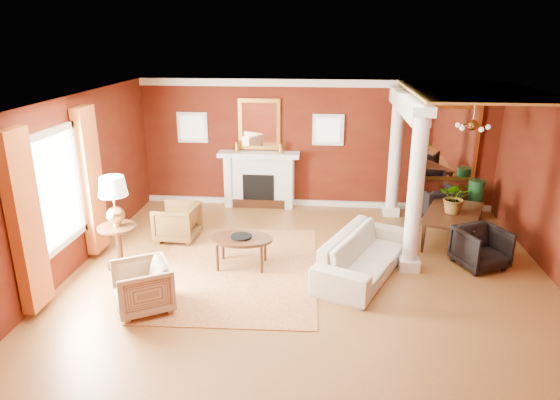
# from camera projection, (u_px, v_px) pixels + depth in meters

# --- Properties ---
(ground) EXTENTS (8.00, 8.00, 0.00)m
(ground) POSITION_uv_depth(u_px,v_px,m) (309.00, 273.00, 8.48)
(ground) COLOR brown
(ground) RESTS_ON ground
(room_shell) EXTENTS (8.04, 7.04, 2.92)m
(room_shell) POSITION_uv_depth(u_px,v_px,m) (312.00, 157.00, 7.83)
(room_shell) COLOR #511A0B
(room_shell) RESTS_ON ground
(fireplace) EXTENTS (1.85, 0.42, 1.29)m
(fireplace) POSITION_uv_depth(u_px,v_px,m) (259.00, 179.00, 11.51)
(fireplace) COLOR silver
(fireplace) RESTS_ON ground
(overmantel_mirror) EXTENTS (0.95, 0.07, 1.15)m
(overmantel_mirror) POSITION_uv_depth(u_px,v_px,m) (259.00, 124.00, 11.24)
(overmantel_mirror) COLOR gold
(overmantel_mirror) RESTS_ON fireplace
(flank_window_left) EXTENTS (0.70, 0.07, 0.70)m
(flank_window_left) POSITION_uv_depth(u_px,v_px,m) (192.00, 127.00, 11.42)
(flank_window_left) COLOR silver
(flank_window_left) RESTS_ON room_shell
(flank_window_right) EXTENTS (0.70, 0.07, 0.70)m
(flank_window_right) POSITION_uv_depth(u_px,v_px,m) (328.00, 130.00, 11.14)
(flank_window_right) COLOR silver
(flank_window_right) RESTS_ON room_shell
(left_window) EXTENTS (0.21, 2.55, 2.60)m
(left_window) POSITION_uv_depth(u_px,v_px,m) (61.00, 198.00, 7.81)
(left_window) COLOR white
(left_window) RESTS_ON room_shell
(column_front) EXTENTS (0.36, 0.36, 2.80)m
(column_front) POSITION_uv_depth(u_px,v_px,m) (416.00, 190.00, 8.15)
(column_front) COLOR silver
(column_front) RESTS_ON ground
(column_back) EXTENTS (0.36, 0.36, 2.80)m
(column_back) POSITION_uv_depth(u_px,v_px,m) (395.00, 152.00, 10.69)
(column_back) COLOR silver
(column_back) RESTS_ON ground
(header_beam) EXTENTS (0.30, 3.20, 0.32)m
(header_beam) POSITION_uv_depth(u_px,v_px,m) (407.00, 103.00, 9.27)
(header_beam) COLOR silver
(header_beam) RESTS_ON column_front
(amber_ceiling) EXTENTS (2.30, 3.40, 0.04)m
(amber_ceiling) POSITION_uv_depth(u_px,v_px,m) (475.00, 91.00, 8.95)
(amber_ceiling) COLOR gold
(amber_ceiling) RESTS_ON room_shell
(dining_mirror) EXTENTS (1.30, 0.07, 1.70)m
(dining_mirror) POSITION_uv_depth(u_px,v_px,m) (448.00, 143.00, 10.97)
(dining_mirror) COLOR gold
(dining_mirror) RESTS_ON room_shell
(chandelier) EXTENTS (0.60, 0.62, 0.75)m
(chandelier) POSITION_uv_depth(u_px,v_px,m) (473.00, 125.00, 9.19)
(chandelier) COLOR #B9873A
(chandelier) RESTS_ON room_shell
(crown_trim) EXTENTS (8.00, 0.08, 0.16)m
(crown_trim) POSITION_uv_depth(u_px,v_px,m) (318.00, 83.00, 10.83)
(crown_trim) COLOR silver
(crown_trim) RESTS_ON room_shell
(base_trim) EXTENTS (8.00, 0.08, 0.12)m
(base_trim) POSITION_uv_depth(u_px,v_px,m) (315.00, 203.00, 11.72)
(base_trim) COLOR silver
(base_trim) RESTS_ON ground
(rug) EXTENTS (2.86, 3.74, 0.01)m
(rug) POSITION_uv_depth(u_px,v_px,m) (237.00, 269.00, 8.59)
(rug) COLOR maroon
(rug) RESTS_ON ground
(sofa) EXTENTS (1.59, 2.45, 0.93)m
(sofa) POSITION_uv_depth(u_px,v_px,m) (364.00, 248.00, 8.33)
(sofa) COLOR beige
(sofa) RESTS_ON ground
(armchair_leopard) EXTENTS (0.77, 0.82, 0.79)m
(armchair_leopard) POSITION_uv_depth(u_px,v_px,m) (177.00, 220.00, 9.72)
(armchair_leopard) COLOR black
(armchair_leopard) RESTS_ON ground
(armchair_stripe) EXTENTS (1.02, 1.04, 0.80)m
(armchair_stripe) POSITION_uv_depth(u_px,v_px,m) (142.00, 285.00, 7.25)
(armchair_stripe) COLOR tan
(armchair_stripe) RESTS_ON ground
(coffee_table) EXTENTS (1.08, 1.08, 0.54)m
(coffee_table) POSITION_uv_depth(u_px,v_px,m) (241.00, 240.00, 8.55)
(coffee_table) COLOR black
(coffee_table) RESTS_ON ground
(coffee_book) EXTENTS (0.16, 0.08, 0.23)m
(coffee_book) POSITION_uv_depth(u_px,v_px,m) (239.00, 231.00, 8.53)
(coffee_book) COLOR black
(coffee_book) RESTS_ON coffee_table
(side_table) EXTENTS (0.65, 0.65, 1.63)m
(side_table) POSITION_uv_depth(u_px,v_px,m) (115.00, 206.00, 8.35)
(side_table) COLOR black
(side_table) RESTS_ON ground
(dining_table) EXTENTS (1.17, 1.81, 0.95)m
(dining_table) POSITION_uv_depth(u_px,v_px,m) (454.00, 219.00, 9.58)
(dining_table) COLOR black
(dining_table) RESTS_ON ground
(dining_chair_near) EXTENTS (0.98, 0.96, 0.78)m
(dining_chair_near) POSITION_uv_depth(u_px,v_px,m) (481.00, 246.00, 8.58)
(dining_chair_near) COLOR black
(dining_chair_near) RESTS_ON ground
(dining_chair_far) EXTENTS (0.96, 0.93, 0.81)m
(dining_chair_far) POSITION_uv_depth(u_px,v_px,m) (437.00, 201.00, 10.78)
(dining_chair_far) COLOR black
(dining_chair_far) RESTS_ON ground
(green_urn) EXTENTS (0.37, 0.37, 0.89)m
(green_urn) POSITION_uv_depth(u_px,v_px,m) (474.00, 204.00, 10.78)
(green_urn) COLOR #133C1B
(green_urn) RESTS_ON ground
(potted_plant) EXTENTS (0.73, 0.77, 0.50)m
(potted_plant) POSITION_uv_depth(u_px,v_px,m) (457.00, 183.00, 9.33)
(potted_plant) COLOR #26591E
(potted_plant) RESTS_ON dining_table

